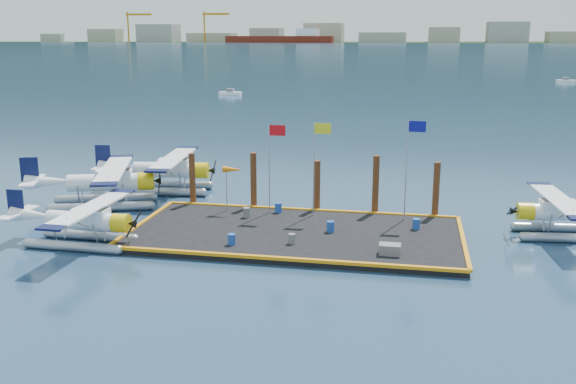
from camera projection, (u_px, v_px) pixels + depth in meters
name	position (u px, v px, depth m)	size (l,w,h in m)	color
ground	(296.00, 237.00, 39.53)	(4000.00, 4000.00, 0.00)	navy
dock	(296.00, 234.00, 39.49)	(20.00, 10.00, 0.40)	black
dock_bumpers	(296.00, 230.00, 39.42)	(20.25, 10.25, 0.18)	orange
far_backdrop	(508.00, 35.00, 1648.40)	(3050.00, 2050.00, 810.00)	black
seaplane_a	(86.00, 223.00, 37.64)	(8.14, 8.97, 3.20)	#92969F
seaplane_b	(109.00, 185.00, 46.14)	(9.91, 10.58, 3.79)	#92969F
seaplane_c	(169.00, 172.00, 50.47)	(9.51, 10.49, 3.71)	#92969F
seaplane_d	(563.00, 215.00, 39.28)	(8.33, 9.19, 3.25)	#92969F
drum_0	(247.00, 212.00, 42.37)	(0.47, 0.47, 0.66)	slate
drum_1	(292.00, 239.00, 37.07)	(0.41, 0.41, 0.58)	slate
drum_2	(330.00, 227.00, 39.26)	(0.47, 0.47, 0.67)	#1B4299
drum_3	(232.00, 239.00, 36.90)	(0.45, 0.45, 0.63)	#1B4299
drum_4	(416.00, 224.00, 39.83)	(0.47, 0.47, 0.66)	#1B4299
drum_5	(278.00, 208.00, 43.53)	(0.47, 0.47, 0.67)	#1B4299
crate	(390.00, 249.00, 35.25)	(1.18, 0.78, 0.59)	slate
flagpole_red	(272.00, 155.00, 42.52)	(1.14, 0.08, 6.00)	#9898A0
flagpole_yellow	(317.00, 155.00, 41.94)	(1.14, 0.08, 6.20)	#9898A0
flagpole_blue	(410.00, 155.00, 40.79)	(1.14, 0.08, 6.50)	#9898A0
windsock	(233.00, 171.00, 43.31)	(1.40, 0.44, 3.12)	#9898A0
piling_0	(192.00, 181.00, 45.77)	(0.44, 0.44, 4.00)	#442413
piling_1	(254.00, 182.00, 44.92)	(0.44, 0.44, 4.20)	#442413
piling_2	(317.00, 188.00, 44.13)	(0.44, 0.44, 3.80)	#442413
piling_3	(376.00, 187.00, 43.33)	(0.44, 0.44, 4.30)	#442413
piling_4	(436.00, 192.00, 42.62)	(0.44, 0.44, 4.00)	#442413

